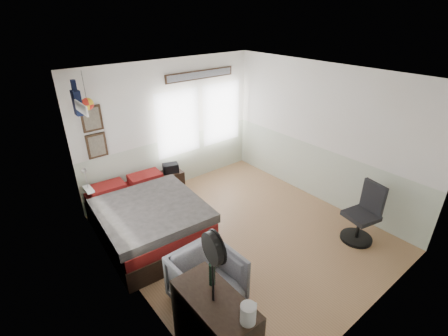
{
  "coord_description": "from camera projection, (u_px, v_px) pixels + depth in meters",
  "views": [
    {
      "loc": [
        -3.16,
        -3.36,
        3.57
      ],
      "look_at": [
        -0.1,
        0.4,
        1.15
      ],
      "focal_mm": 26.0,
      "sensor_mm": 36.0,
      "label": 1
    }
  ],
  "objects": [
    {
      "name": "ground_plane",
      "position": [
        243.0,
        233.0,
        5.72
      ],
      "size": [
        4.0,
        4.5,
        0.01
      ],
      "primitive_type": "cube",
      "color": "#956A46"
    },
    {
      "name": "room_shell",
      "position": [
        234.0,
        146.0,
        5.08
      ],
      "size": [
        4.02,
        4.52,
        2.71
      ],
      "color": "silver",
      "rests_on": "ground_plane"
    },
    {
      "name": "wall_decor",
      "position": [
        121.0,
        103.0,
        5.51
      ],
      "size": [
        3.55,
        1.32,
        1.44
      ],
      "color": "#3E2718",
      "rests_on": "room_shell"
    },
    {
      "name": "bed",
      "position": [
        148.0,
        218.0,
        5.52
      ],
      "size": [
        1.71,
        2.29,
        0.7
      ],
      "rotation": [
        0.0,
        0.0,
        -0.07
      ],
      "color": "#312217",
      "rests_on": "ground_plane"
    },
    {
      "name": "dresser",
      "position": [
        215.0,
        328.0,
        3.51
      ],
      "size": [
        0.48,
        1.0,
        0.9
      ],
      "primitive_type": "cube",
      "color": "#312217",
      "rests_on": "ground_plane"
    },
    {
      "name": "armchair",
      "position": [
        207.0,
        281.0,
        4.22
      ],
      "size": [
        0.82,
        0.85,
        0.75
      ],
      "primitive_type": "imported",
      "rotation": [
        0.0,
        0.0,
        0.03
      ],
      "color": "gray",
      "rests_on": "ground_plane"
    },
    {
      "name": "nightstand",
      "position": [
        172.0,
        181.0,
        6.92
      ],
      "size": [
        0.47,
        0.39,
        0.45
      ],
      "primitive_type": "cube",
      "rotation": [
        0.0,
        0.0,
        -0.07
      ],
      "color": "#312217",
      "rests_on": "ground_plane"
    },
    {
      "name": "task_chair",
      "position": [
        363.0,
        218.0,
        5.39
      ],
      "size": [
        0.55,
        0.55,
        1.05
      ],
      "rotation": [
        0.0,
        0.0,
        -0.21
      ],
      "color": "black",
      "rests_on": "ground_plane"
    },
    {
      "name": "kettle",
      "position": [
        248.0,
        314.0,
        3.03
      ],
      "size": [
        0.18,
        0.15,
        0.21
      ],
      "rotation": [
        0.0,
        0.0,
        -0.33
      ],
      "color": "silver",
      "rests_on": "dresser"
    },
    {
      "name": "bottle",
      "position": [
        212.0,
        274.0,
        3.42
      ],
      "size": [
        0.07,
        0.07,
        0.28
      ],
      "primitive_type": "cylinder",
      "color": "black",
      "rests_on": "dresser"
    },
    {
      "name": "stand_fan",
      "position": [
        213.0,
        249.0,
        3.01
      ],
      "size": [
        0.13,
        0.35,
        0.84
      ],
      "rotation": [
        0.0,
        0.0,
        -0.14
      ],
      "color": "black",
      "rests_on": "dresser"
    },
    {
      "name": "black_bag",
      "position": [
        171.0,
        168.0,
        6.78
      ],
      "size": [
        0.37,
        0.3,
        0.19
      ],
      "primitive_type": "cube",
      "rotation": [
        0.0,
        0.0,
        -0.34
      ],
      "color": "black",
      "rests_on": "nightstand"
    }
  ]
}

